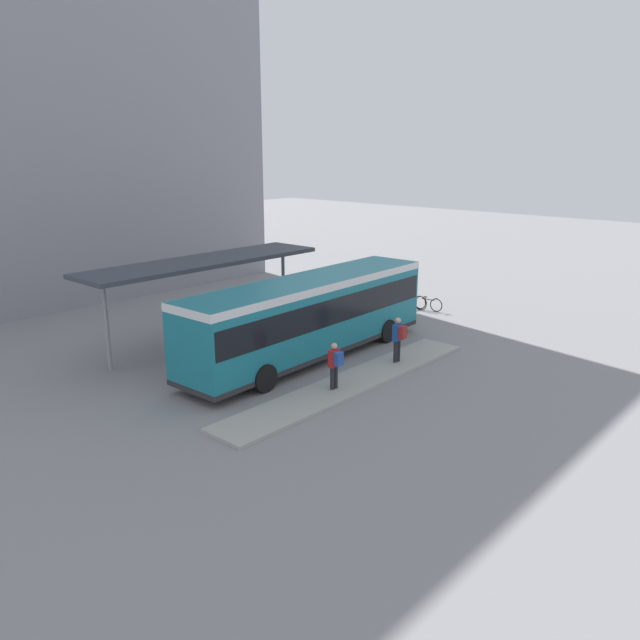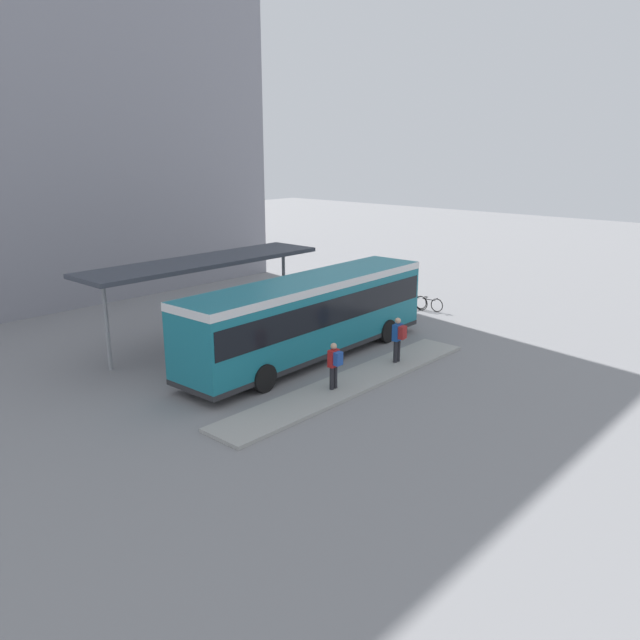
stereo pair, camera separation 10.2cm
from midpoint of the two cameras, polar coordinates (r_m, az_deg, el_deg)
name	(u,v)px [view 1 (the left image)]	position (r m, az deg, el deg)	size (l,w,h in m)	color
ground_plane	(310,358)	(25.58, -1.04, -3.48)	(120.00, 120.00, 0.00)	gray
curb_island	(352,382)	(22.83, 2.85, -5.72)	(12.40, 1.80, 0.12)	#9E9E99
city_bus	(310,313)	(25.03, -1.04, 0.69)	(12.39, 2.94, 3.29)	#197284
pedestrian_waiting	(398,337)	(24.62, 7.07, -1.53)	(0.45, 0.48, 1.81)	#232328
pedestrian_companion	(335,363)	(21.73, 1.25, -3.94)	(0.41, 0.42, 1.68)	#232328
bicycle_black	(428,304)	(33.41, 9.77, 1.50)	(0.48, 1.68, 0.72)	black
bicycle_white	(412,301)	(33.62, 8.33, 1.69)	(0.48, 1.81, 0.78)	black
bicycle_orange	(402,298)	(34.26, 7.40, 1.97)	(0.48, 1.74, 0.75)	black
station_shelter	(204,263)	(27.14, -10.66, 5.16)	(11.12, 2.68, 3.72)	#383D47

